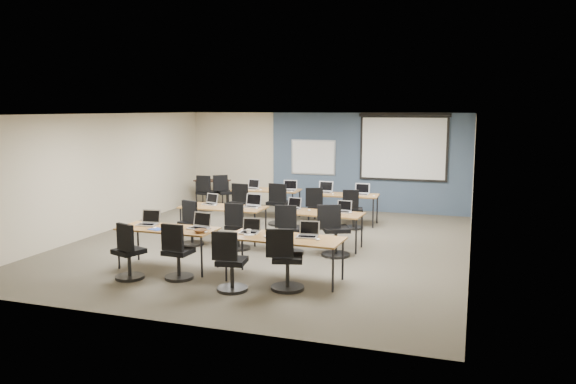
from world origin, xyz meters
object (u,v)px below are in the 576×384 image
(task_chair_11, at_px, (353,213))
(spare_chair_b, at_px, (206,196))
(task_chair_3, at_px, (286,264))
(laptop_9, at_px, (289,188))
(task_chair_2, at_px, (230,266))
(task_chair_5, at_px, (237,230))
(laptop_8, at_px, (253,187))
(laptop_5, at_px, (252,204))
(laptop_10, at_px, (325,190))
(training_table_front_right, at_px, (285,240))
(laptop_4, at_px, (211,202))
(projector_screen, at_px, (403,144))
(laptop_0, at_px, (149,221))
(training_table_front_left, at_px, (168,230))
(spare_chair_a, at_px, (225,195))
(laptop_3, at_px, (308,233))
(task_chair_9, at_px, (279,208))
(task_chair_7, at_px, (334,235))
(task_chair_6, at_px, (290,234))
(task_chair_10, at_px, (318,211))
(utility_table, at_px, (212,183))
(laptop_1, at_px, (200,225))
(task_chair_4, at_px, (191,227))
(laptop_6, at_px, (293,206))
(training_table_back_right, at_px, (343,196))
(laptop_7, at_px, (344,209))
(training_table_mid_left, at_px, (223,209))
(laptop_2, at_px, (250,229))
(laptop_11, at_px, (362,192))
(task_chair_0, at_px, (128,256))
(task_chair_1, at_px, (177,256))
(whiteboard, at_px, (313,157))
(task_chair_8, at_px, (242,207))
(training_table_back_left, at_px, (267,191))

(task_chair_11, height_order, spare_chair_b, spare_chair_b)
(task_chair_3, relative_size, laptop_9, 2.88)
(task_chair_2, relative_size, laptop_9, 2.79)
(task_chair_5, xyz_separation_m, laptop_8, (-1.01, 3.34, 0.40))
(laptop_5, distance_m, laptop_10, 2.67)
(laptop_8, bearing_deg, task_chair_2, -61.18)
(training_table_front_right, xyz_separation_m, laptop_4, (-2.56, 2.50, 0.10))
(projector_screen, height_order, laptop_0, projector_screen)
(training_table_front_left, bearing_deg, spare_chair_a, 105.67)
(laptop_3, distance_m, task_chair_9, 4.47)
(task_chair_7, bearing_deg, projector_screen, 58.83)
(task_chair_6, height_order, task_chair_10, task_chair_6)
(task_chair_2, bearing_deg, training_table_front_left, 143.48)
(task_chair_10, distance_m, utility_table, 4.31)
(laptop_1, bearing_deg, task_chair_4, 132.39)
(task_chair_3, distance_m, task_chair_11, 4.76)
(projector_screen, bearing_deg, laptop_8, -154.93)
(laptop_9, bearing_deg, laptop_1, -99.10)
(task_chair_3, relative_size, spare_chair_a, 1.02)
(training_table_front_right, bearing_deg, task_chair_11, 89.59)
(laptop_0, distance_m, laptop_6, 3.10)
(training_table_back_right, height_order, task_chair_3, task_chair_3)
(laptop_7, xyz_separation_m, task_chair_7, (-0.01, -0.77, -0.36))
(training_table_mid_left, bearing_deg, laptop_2, -54.70)
(laptop_4, distance_m, laptop_11, 3.77)
(training_table_back_right, bearing_deg, spare_chair_b, 169.02)
(training_table_back_right, relative_size, task_chair_10, 1.74)
(task_chair_0, distance_m, laptop_6, 3.78)
(laptop_0, bearing_deg, task_chair_10, 55.30)
(projector_screen, height_order, task_chair_0, projector_screen)
(task_chair_2, xyz_separation_m, utility_table, (-3.72, 7.01, 0.26))
(task_chair_1, xyz_separation_m, task_chair_11, (1.94, 4.80, -0.01))
(task_chair_9, bearing_deg, laptop_0, -97.17)
(task_chair_4, relative_size, laptop_7, 3.21)
(task_chair_6, height_order, laptop_7, task_chair_6)
(training_table_mid_left, bearing_deg, whiteboard, 80.74)
(training_table_front_right, height_order, task_chair_6, task_chair_6)
(task_chair_8, bearing_deg, utility_table, 139.61)
(laptop_3, bearing_deg, laptop_0, 172.90)
(laptop_6, bearing_deg, task_chair_9, 128.27)
(task_chair_4, bearing_deg, whiteboard, 94.20)
(projector_screen, relative_size, training_table_front_right, 1.25)
(utility_table, bearing_deg, laptop_1, -63.71)
(training_table_back_left, height_order, task_chair_3, task_chair_3)
(projector_screen, height_order, task_chair_2, projector_screen)
(training_table_back_right, distance_m, task_chair_1, 5.59)
(laptop_6, xyz_separation_m, laptop_7, (1.08, -0.03, -0.00))
(training_table_mid_left, xyz_separation_m, task_chair_4, (-0.42, -0.66, -0.29))
(training_table_front_right, distance_m, task_chair_4, 3.09)
(task_chair_7, distance_m, spare_chair_a, 5.70)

